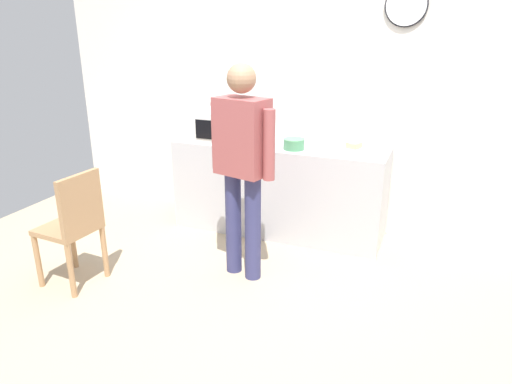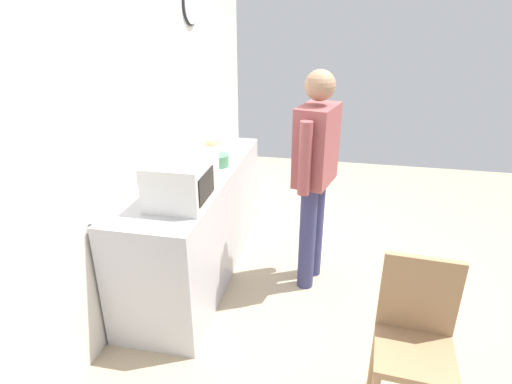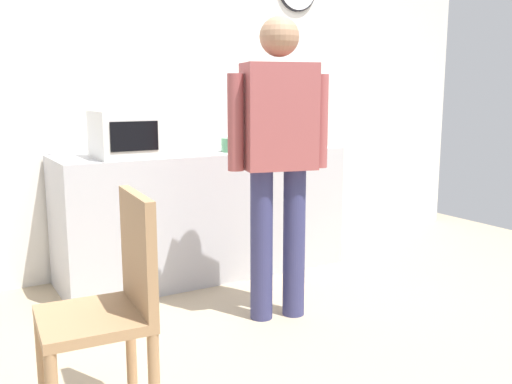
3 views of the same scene
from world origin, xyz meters
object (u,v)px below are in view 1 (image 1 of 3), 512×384
(wooden_chair, at_px, (74,224))
(sandwich_plate, at_px, (354,147))
(fork_utensil, at_px, (294,140))
(spoon_utensil, at_px, (209,130))
(person_standing, at_px, (242,158))
(salad_bowl, at_px, (294,144))
(cereal_bowl, at_px, (265,142))
(microwave, at_px, (224,127))

(wooden_chair, bearing_deg, sandwich_plate, 41.89)
(fork_utensil, distance_m, wooden_chair, 2.19)
(sandwich_plate, xyz_separation_m, spoon_utensil, (-1.62, 0.23, -0.02))
(fork_utensil, relative_size, person_standing, 0.10)
(wooden_chair, bearing_deg, fork_utensil, 55.74)
(salad_bowl, height_order, fork_utensil, salad_bowl)
(cereal_bowl, relative_size, fork_utensil, 1.18)
(microwave, relative_size, sandwich_plate, 2.13)
(microwave, distance_m, cereal_bowl, 0.44)
(sandwich_plate, relative_size, wooden_chair, 0.25)
(spoon_utensil, relative_size, wooden_chair, 0.18)
(fork_utensil, xyz_separation_m, person_standing, (-0.06, -1.15, 0.11))
(salad_bowl, bearing_deg, spoon_utensil, 159.01)
(sandwich_plate, bearing_deg, wooden_chair, -138.11)
(cereal_bowl, xyz_separation_m, fork_utensil, (0.20, 0.30, -0.03))
(person_standing, bearing_deg, spoon_utensil, 127.12)
(salad_bowl, distance_m, fork_utensil, 0.35)
(sandwich_plate, relative_size, fork_utensil, 1.38)
(wooden_chair, bearing_deg, microwave, 68.07)
(microwave, xyz_separation_m, fork_utensil, (0.62, 0.30, -0.15))
(microwave, xyz_separation_m, spoon_utensil, (-0.38, 0.39, -0.15))
(sandwich_plate, distance_m, wooden_chair, 2.49)
(salad_bowl, xyz_separation_m, wooden_chair, (-1.32, -1.45, -0.43))
(cereal_bowl, height_order, person_standing, person_standing)
(microwave, bearing_deg, person_standing, -56.66)
(wooden_chair, bearing_deg, spoon_utensil, 83.41)
(spoon_utensil, bearing_deg, salad_bowl, -20.99)
(fork_utensil, bearing_deg, microwave, -154.20)
(person_standing, bearing_deg, fork_utensil, 87.17)
(fork_utensil, relative_size, wooden_chair, 0.18)
(microwave, bearing_deg, sandwich_plate, 7.38)
(sandwich_plate, xyz_separation_m, salad_bowl, (-0.51, -0.19, 0.03))
(microwave, relative_size, spoon_utensil, 2.94)
(microwave, height_order, spoon_utensil, microwave)
(fork_utensil, height_order, spoon_utensil, same)
(sandwich_plate, bearing_deg, microwave, -172.62)
(sandwich_plate, distance_m, cereal_bowl, 0.83)
(microwave, xyz_separation_m, wooden_chair, (-0.60, -1.48, -0.53))
(cereal_bowl, distance_m, wooden_chair, 1.85)
(salad_bowl, bearing_deg, fork_utensil, 107.70)
(person_standing, bearing_deg, sandwich_plate, 56.20)
(fork_utensil, distance_m, person_standing, 1.15)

